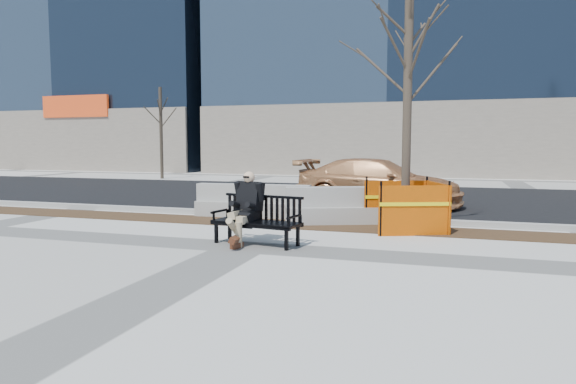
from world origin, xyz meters
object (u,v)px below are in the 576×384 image
object	(u,v)px
bench	(257,244)
tree_fence	(405,230)
sedan	(378,206)
seated_man	(247,243)
jersey_barrier_left	(253,217)
jersey_barrier_right	(351,224)

from	to	relation	value
bench	tree_fence	world-z (taller)	tree_fence
bench	sedan	xyz separation A→B (m)	(1.30, 6.32, 0.00)
seated_man	jersey_barrier_left	xyz separation A→B (m)	(-1.08, 3.07, 0.00)
jersey_barrier_right	seated_man	bearing A→B (deg)	-137.86
tree_fence	jersey_barrier_right	bearing A→B (deg)	156.68
tree_fence	sedan	world-z (taller)	tree_fence
sedan	jersey_barrier_left	distance (m)	4.10
seated_man	jersey_barrier_right	bearing A→B (deg)	73.79
jersey_barrier_left	jersey_barrier_right	size ratio (longest dim) A/B	0.97
seated_man	sedan	size ratio (longest dim) A/B	0.28
seated_man	jersey_barrier_right	world-z (taller)	seated_man
bench	sedan	size ratio (longest dim) A/B	0.35
bench	jersey_barrier_right	bearing A→B (deg)	78.14
sedan	jersey_barrier_right	world-z (taller)	sedan
seated_man	sedan	distance (m)	6.42
bench	seated_man	bearing A→B (deg)	169.23
sedan	jersey_barrier_right	bearing A→B (deg)	-177.43
sedan	jersey_barrier_left	bearing A→B (deg)	145.45
bench	sedan	bearing A→B (deg)	88.44
jersey_barrier_left	jersey_barrier_right	bearing A→B (deg)	-9.82
bench	sedan	world-z (taller)	sedan
seated_man	tree_fence	bearing A→B (deg)	51.03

